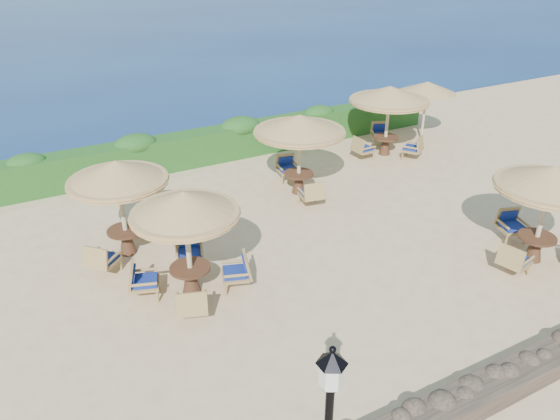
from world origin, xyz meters
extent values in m
plane|color=#D7B888|center=(0.00, 0.00, 0.00)|extent=(120.00, 120.00, 0.00)
cube|color=#194817|center=(0.00, 7.20, 0.60)|extent=(18.00, 0.90, 1.20)
cube|color=brown|center=(0.00, -6.20, 0.22)|extent=(15.00, 0.65, 0.44)
cylinder|color=silver|center=(-4.80, -6.80, 2.98)|extent=(0.30, 0.30, 0.36)
cone|color=black|center=(-4.80, -6.80, 3.22)|extent=(0.40, 0.40, 0.18)
cylinder|color=#CCB990|center=(7.80, 5.20, 1.10)|extent=(0.10, 0.10, 2.20)
cone|color=#9E7541|center=(7.80, 5.20, 2.18)|extent=(2.30, 2.30, 0.45)
cylinder|color=#CCB990|center=(-4.38, -0.40, 1.20)|extent=(0.12, 0.12, 2.40)
cone|color=#9E7541|center=(-4.38, -0.40, 2.38)|extent=(2.49, 2.49, 0.55)
cylinder|color=#9E7541|center=(-4.38, -0.40, 2.10)|extent=(2.44, 2.44, 0.14)
cylinder|color=#4B2D1B|center=(-4.38, -0.40, 0.68)|extent=(0.96, 0.96, 0.06)
cone|color=#4B2D1B|center=(-4.38, -0.40, 0.33)|extent=(0.44, 0.44, 0.64)
cylinder|color=#CCB990|center=(3.96, -3.35, 1.20)|extent=(0.12, 0.12, 2.40)
cone|color=#9E7541|center=(3.96, -3.35, 2.38)|extent=(2.69, 2.69, 0.55)
cylinder|color=#9E7541|center=(3.96, -3.35, 2.10)|extent=(2.64, 2.64, 0.14)
cylinder|color=#4B2D1B|center=(3.96, -3.35, 0.68)|extent=(0.96, 0.96, 0.06)
cone|color=#4B2D1B|center=(3.96, -3.35, 0.33)|extent=(0.44, 0.44, 0.64)
cylinder|color=#CCB990|center=(-5.23, 2.12, 1.20)|extent=(0.12, 0.12, 2.40)
cone|color=#9E7541|center=(-5.23, 2.12, 2.38)|extent=(2.55, 2.55, 0.55)
cylinder|color=#9E7541|center=(-5.23, 2.12, 2.10)|extent=(2.50, 2.50, 0.14)
cylinder|color=#4B2D1B|center=(-5.23, 2.12, 0.68)|extent=(0.96, 0.96, 0.06)
cone|color=#4B2D1B|center=(-5.23, 2.12, 0.33)|extent=(0.44, 0.44, 0.64)
cylinder|color=#CCB990|center=(0.70, 3.18, 1.20)|extent=(0.12, 0.12, 2.40)
cone|color=#9E7541|center=(0.70, 3.18, 2.38)|extent=(2.92, 2.92, 0.55)
cylinder|color=#9E7541|center=(0.70, 3.18, 2.10)|extent=(2.86, 2.86, 0.14)
cylinder|color=#4B2D1B|center=(0.70, 3.18, 0.68)|extent=(0.96, 0.96, 0.06)
cone|color=#4B2D1B|center=(0.70, 3.18, 0.33)|extent=(0.44, 0.44, 0.64)
cylinder|color=#CCB990|center=(5.40, 4.60, 1.20)|extent=(0.12, 0.12, 2.40)
cone|color=#9E7541|center=(5.40, 4.60, 2.38)|extent=(2.98, 2.98, 0.55)
cylinder|color=#9E7541|center=(5.40, 4.60, 2.10)|extent=(2.92, 2.92, 0.14)
cylinder|color=#4B2D1B|center=(5.40, 4.60, 0.68)|extent=(0.96, 0.96, 0.06)
cone|color=#4B2D1B|center=(5.40, 4.60, 0.33)|extent=(0.44, 0.44, 0.64)
camera|label=1|loc=(-7.71, -10.81, 7.67)|focal=35.00mm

